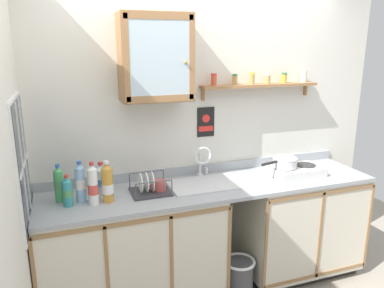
{
  "coord_description": "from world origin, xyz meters",
  "views": [
    {
      "loc": [
        -1.09,
        -2.25,
        2.03
      ],
      "look_at": [
        -0.14,
        0.45,
        1.27
      ],
      "focal_mm": 34.95,
      "sensor_mm": 36.0,
      "label": 1
    }
  ],
  "objects_px": {
    "hot_plate_stove": "(296,171)",
    "warning_sign": "(206,122)",
    "dish_rack": "(149,188)",
    "bottle_water_blue_1": "(80,183)",
    "bottle_juice_amber_5": "(107,184)",
    "bottle_detergent_teal_0": "(67,192)",
    "sink": "(205,186)",
    "bottle_water_clear_4": "(101,180)",
    "saucepan": "(285,162)",
    "bottle_soda_green_3": "(59,184)",
    "bottle_opaque_white_2": "(93,186)",
    "wall_cabinet": "(156,58)",
    "trash_bin": "(239,278)",
    "mug": "(160,186)"
  },
  "relations": [
    {
      "from": "bottle_detergent_teal_0",
      "to": "trash_bin",
      "type": "distance_m",
      "value": 1.55
    },
    {
      "from": "bottle_water_clear_4",
      "to": "trash_bin",
      "type": "height_order",
      "value": "bottle_water_clear_4"
    },
    {
      "from": "dish_rack",
      "to": "warning_sign",
      "type": "distance_m",
      "value": 0.76
    },
    {
      "from": "sink",
      "to": "dish_rack",
      "type": "distance_m",
      "value": 0.47
    },
    {
      "from": "bottle_opaque_white_2",
      "to": "bottle_juice_amber_5",
      "type": "distance_m",
      "value": 0.1
    },
    {
      "from": "bottle_juice_amber_5",
      "to": "bottle_detergent_teal_0",
      "type": "bearing_deg",
      "value": 176.77
    },
    {
      "from": "sink",
      "to": "dish_rack",
      "type": "relative_size",
      "value": 1.99
    },
    {
      "from": "bottle_juice_amber_5",
      "to": "sink",
      "type": "bearing_deg",
      "value": 6.69
    },
    {
      "from": "bottle_water_blue_1",
      "to": "saucepan",
      "type": "bearing_deg",
      "value": -0.09
    },
    {
      "from": "sink",
      "to": "hot_plate_stove",
      "type": "distance_m",
      "value": 0.82
    },
    {
      "from": "bottle_water_blue_1",
      "to": "trash_bin",
      "type": "height_order",
      "value": "bottle_water_blue_1"
    },
    {
      "from": "bottle_detergent_teal_0",
      "to": "dish_rack",
      "type": "height_order",
      "value": "bottle_detergent_teal_0"
    },
    {
      "from": "bottle_water_blue_1",
      "to": "bottle_water_clear_4",
      "type": "height_order",
      "value": "bottle_water_blue_1"
    },
    {
      "from": "bottle_water_clear_4",
      "to": "warning_sign",
      "type": "relative_size",
      "value": 0.99
    },
    {
      "from": "saucepan",
      "to": "bottle_water_clear_4",
      "type": "height_order",
      "value": "bottle_water_clear_4"
    },
    {
      "from": "sink",
      "to": "bottle_soda_green_3",
      "type": "height_order",
      "value": "same"
    },
    {
      "from": "sink",
      "to": "dish_rack",
      "type": "xyz_separation_m",
      "value": [
        -0.46,
        -0.03,
        0.06
      ]
    },
    {
      "from": "saucepan",
      "to": "warning_sign",
      "type": "relative_size",
      "value": 1.46
    },
    {
      "from": "bottle_water_clear_4",
      "to": "saucepan",
      "type": "bearing_deg",
      "value": -3.79
    },
    {
      "from": "sink",
      "to": "bottle_water_blue_1",
      "type": "distance_m",
      "value": 0.97
    },
    {
      "from": "hot_plate_stove",
      "to": "bottle_detergent_teal_0",
      "type": "bearing_deg",
      "value": -179.35
    },
    {
      "from": "bottle_water_clear_4",
      "to": "trash_bin",
      "type": "relative_size",
      "value": 0.73
    },
    {
      "from": "hot_plate_stove",
      "to": "bottle_soda_green_3",
      "type": "distance_m",
      "value": 1.92
    },
    {
      "from": "bottle_water_blue_1",
      "to": "bottle_juice_amber_5",
      "type": "relative_size",
      "value": 1.0
    },
    {
      "from": "hot_plate_stove",
      "to": "warning_sign",
      "type": "bearing_deg",
      "value": 156.18
    },
    {
      "from": "saucepan",
      "to": "bottle_water_blue_1",
      "type": "xyz_separation_m",
      "value": [
        -1.66,
        0.0,
        0.02
      ]
    },
    {
      "from": "saucepan",
      "to": "wall_cabinet",
      "type": "distance_m",
      "value": 1.38
    },
    {
      "from": "hot_plate_stove",
      "to": "saucepan",
      "type": "xyz_separation_m",
      "value": [
        -0.11,
        0.02,
        0.08
      ]
    },
    {
      "from": "bottle_opaque_white_2",
      "to": "bottle_soda_green_3",
      "type": "distance_m",
      "value": 0.26
    },
    {
      "from": "bottle_water_clear_4",
      "to": "mug",
      "type": "xyz_separation_m",
      "value": [
        0.42,
        -0.1,
        -0.06
      ]
    },
    {
      "from": "bottle_water_clear_4",
      "to": "wall_cabinet",
      "type": "xyz_separation_m",
      "value": [
        0.45,
        0.07,
        0.88
      ]
    },
    {
      "from": "bottle_water_clear_4",
      "to": "bottle_juice_amber_5",
      "type": "distance_m",
      "value": 0.16
    },
    {
      "from": "saucepan",
      "to": "trash_bin",
      "type": "distance_m",
      "value": 1.03
    },
    {
      "from": "hot_plate_stove",
      "to": "warning_sign",
      "type": "xyz_separation_m",
      "value": [
        -0.71,
        0.31,
        0.41
      ]
    },
    {
      "from": "bottle_juice_amber_5",
      "to": "trash_bin",
      "type": "height_order",
      "value": "bottle_juice_amber_5"
    },
    {
      "from": "bottle_water_blue_1",
      "to": "bottle_opaque_white_2",
      "type": "height_order",
      "value": "bottle_opaque_white_2"
    },
    {
      "from": "bottle_opaque_white_2",
      "to": "mug",
      "type": "relative_size",
      "value": 2.38
    },
    {
      "from": "bottle_water_blue_1",
      "to": "bottle_juice_amber_5",
      "type": "bearing_deg",
      "value": -17.94
    },
    {
      "from": "bottle_juice_amber_5",
      "to": "wall_cabinet",
      "type": "height_order",
      "value": "wall_cabinet"
    },
    {
      "from": "bottle_opaque_white_2",
      "to": "warning_sign",
      "type": "height_order",
      "value": "warning_sign"
    },
    {
      "from": "hot_plate_stove",
      "to": "sink",
      "type": "bearing_deg",
      "value": 176.18
    },
    {
      "from": "trash_bin",
      "to": "bottle_juice_amber_5",
      "type": "bearing_deg",
      "value": 173.1
    },
    {
      "from": "warning_sign",
      "to": "trash_bin",
      "type": "height_order",
      "value": "warning_sign"
    },
    {
      "from": "bottle_water_clear_4",
      "to": "bottle_water_blue_1",
      "type": "bearing_deg",
      "value": -147.5
    },
    {
      "from": "wall_cabinet",
      "to": "warning_sign",
      "type": "bearing_deg",
      "value": 15.66
    },
    {
      "from": "saucepan",
      "to": "mug",
      "type": "xyz_separation_m",
      "value": [
        -1.09,
        -0.0,
        -0.07
      ]
    },
    {
      "from": "hot_plate_stove",
      "to": "trash_bin",
      "type": "relative_size",
      "value": 1.29
    },
    {
      "from": "hot_plate_stove",
      "to": "wall_cabinet",
      "type": "height_order",
      "value": "wall_cabinet"
    },
    {
      "from": "hot_plate_stove",
      "to": "saucepan",
      "type": "height_order",
      "value": "saucepan"
    },
    {
      "from": "bottle_soda_green_3",
      "to": "warning_sign",
      "type": "height_order",
      "value": "warning_sign"
    }
  ]
}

